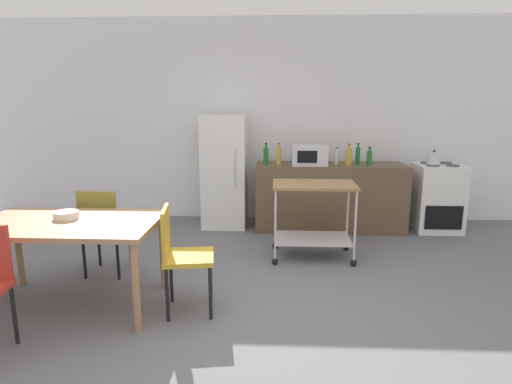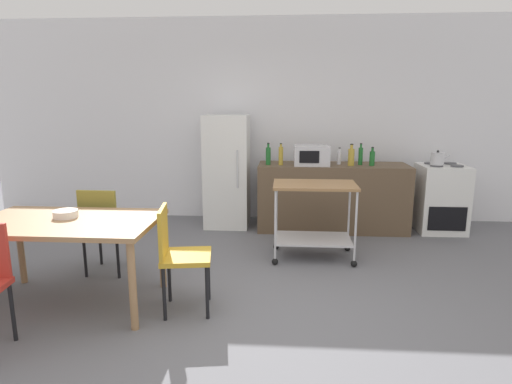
# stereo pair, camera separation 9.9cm
# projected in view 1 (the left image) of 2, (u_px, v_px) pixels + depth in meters

# --- Properties ---
(ground_plane) EXTENTS (12.00, 12.00, 0.00)m
(ground_plane) POSITION_uv_depth(u_px,v_px,m) (254.00, 320.00, 3.44)
(ground_plane) COLOR slate
(back_wall) EXTENTS (8.40, 0.12, 2.90)m
(back_wall) POSITION_uv_depth(u_px,v_px,m) (265.00, 121.00, 6.27)
(back_wall) COLOR white
(back_wall) RESTS_ON ground_plane
(kitchen_counter) EXTENTS (2.00, 0.64, 0.90)m
(kitchen_counter) POSITION_uv_depth(u_px,v_px,m) (329.00, 197.00, 5.85)
(kitchen_counter) COLOR brown
(kitchen_counter) RESTS_ON ground_plane
(dining_table) EXTENTS (1.50, 0.90, 0.75)m
(dining_table) POSITION_uv_depth(u_px,v_px,m) (67.00, 230.00, 3.56)
(dining_table) COLOR #A37A51
(dining_table) RESTS_ON ground_plane
(chair_olive) EXTENTS (0.41, 0.41, 0.89)m
(chair_olive) POSITION_uv_depth(u_px,v_px,m) (103.00, 226.00, 4.24)
(chair_olive) COLOR olive
(chair_olive) RESTS_ON ground_plane
(chair_mustard) EXTENTS (0.46, 0.46, 0.89)m
(chair_mustard) POSITION_uv_depth(u_px,v_px,m) (181.00, 252.00, 3.49)
(chair_mustard) COLOR gold
(chair_mustard) RESTS_ON ground_plane
(stove_oven) EXTENTS (0.60, 0.61, 0.92)m
(stove_oven) POSITION_uv_depth(u_px,v_px,m) (437.00, 197.00, 5.80)
(stove_oven) COLOR white
(stove_oven) RESTS_ON ground_plane
(refrigerator) EXTENTS (0.60, 0.63, 1.55)m
(refrigerator) POSITION_uv_depth(u_px,v_px,m) (225.00, 171.00, 5.95)
(refrigerator) COLOR white
(refrigerator) RESTS_ON ground_plane
(kitchen_cart) EXTENTS (0.91, 0.57, 0.85)m
(kitchen_cart) POSITION_uv_depth(u_px,v_px,m) (314.00, 208.00, 4.72)
(kitchen_cart) COLOR olive
(kitchen_cart) RESTS_ON ground_plane
(bottle_hot_sauce) EXTENTS (0.07, 0.07, 0.29)m
(bottle_hot_sauce) POSITION_uv_depth(u_px,v_px,m) (266.00, 156.00, 5.69)
(bottle_hot_sauce) COLOR #1E6628
(bottle_hot_sauce) RESTS_ON kitchen_counter
(bottle_olive_oil) EXTENTS (0.06, 0.06, 0.29)m
(bottle_olive_oil) POSITION_uv_depth(u_px,v_px,m) (279.00, 155.00, 5.67)
(bottle_olive_oil) COLOR gold
(bottle_olive_oil) RESTS_ON kitchen_counter
(microwave) EXTENTS (0.46, 0.35, 0.26)m
(microwave) POSITION_uv_depth(u_px,v_px,m) (309.00, 155.00, 5.65)
(microwave) COLOR silver
(microwave) RESTS_ON kitchen_counter
(bottle_soy_sauce) EXTENTS (0.06, 0.06, 0.23)m
(bottle_soy_sauce) POSITION_uv_depth(u_px,v_px,m) (337.00, 157.00, 5.75)
(bottle_soy_sauce) COLOR silver
(bottle_soy_sauce) RESTS_ON kitchen_counter
(bottle_wine) EXTENTS (0.08, 0.08, 0.29)m
(bottle_wine) POSITION_uv_depth(u_px,v_px,m) (349.00, 156.00, 5.64)
(bottle_wine) COLOR gold
(bottle_wine) RESTS_ON kitchen_counter
(bottle_sparkling_water) EXTENTS (0.06, 0.06, 0.29)m
(bottle_sparkling_water) POSITION_uv_depth(u_px,v_px,m) (358.00, 155.00, 5.71)
(bottle_sparkling_water) COLOR #1E6628
(bottle_sparkling_water) RESTS_ON kitchen_counter
(bottle_vinegar) EXTENTS (0.07, 0.07, 0.25)m
(bottle_vinegar) POSITION_uv_depth(u_px,v_px,m) (369.00, 158.00, 5.63)
(bottle_vinegar) COLOR #1E6628
(bottle_vinegar) RESTS_ON kitchen_counter
(fruit_bowl) EXTENTS (0.20, 0.20, 0.06)m
(fruit_bowl) POSITION_uv_depth(u_px,v_px,m) (66.00, 215.00, 3.62)
(fruit_bowl) COLOR white
(fruit_bowl) RESTS_ON dining_table
(kettle) EXTENTS (0.24, 0.17, 0.19)m
(kettle) POSITION_uv_depth(u_px,v_px,m) (434.00, 158.00, 5.60)
(kettle) COLOR silver
(kettle) RESTS_ON stove_oven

